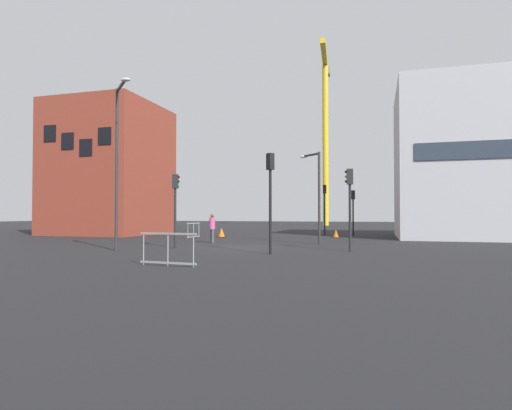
% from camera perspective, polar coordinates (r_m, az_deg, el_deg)
% --- Properties ---
extents(ground, '(160.00, 160.00, 0.00)m').
position_cam_1_polar(ground, '(21.44, -3.07, -5.77)').
color(ground, black).
extents(brick_building, '(8.24, 8.40, 10.98)m').
position_cam_1_polar(brick_building, '(38.19, -19.17, 4.51)').
color(brick_building, brown).
rests_on(brick_building, ground).
extents(office_block, '(11.03, 9.21, 10.86)m').
position_cam_1_polar(office_block, '(33.73, 27.93, 5.25)').
color(office_block, '#B7B7BC').
rests_on(office_block, ground).
extents(construction_crane, '(2.03, 13.70, 25.42)m').
position_cam_1_polar(construction_crane, '(66.22, 9.38, 11.29)').
color(construction_crane, yellow).
rests_on(construction_crane, ground).
extents(streetlamp_tall, '(1.65, 1.56, 7.57)m').
position_cam_1_polar(streetlamp_tall, '(20.55, -18.20, 6.69)').
color(streetlamp_tall, '#2D2D30').
rests_on(streetlamp_tall, ground).
extents(streetlamp_short, '(1.32, 1.09, 5.21)m').
position_cam_1_polar(streetlamp_short, '(24.11, 8.17, 2.30)').
color(streetlamp_short, '#2D2D30').
rests_on(streetlamp_short, ground).
extents(traffic_light_far, '(0.38, 0.28, 3.74)m').
position_cam_1_polar(traffic_light_far, '(19.51, 12.58, 1.25)').
color(traffic_light_far, '#232326').
rests_on(traffic_light_far, ground).
extents(traffic_light_verge, '(0.39, 0.30, 3.68)m').
position_cam_1_polar(traffic_light_verge, '(21.34, -10.87, 0.92)').
color(traffic_light_verge, '#232326').
rests_on(traffic_light_verge, ground).
extents(traffic_light_near, '(0.39, 0.28, 3.56)m').
position_cam_1_polar(traffic_light_near, '(33.71, 13.00, -0.00)').
color(traffic_light_near, black).
rests_on(traffic_light_near, ground).
extents(traffic_light_island, '(0.32, 0.39, 4.09)m').
position_cam_1_polar(traffic_light_island, '(34.71, 9.27, 0.48)').
color(traffic_light_island, black).
rests_on(traffic_light_island, ground).
extents(traffic_light_corner, '(0.38, 0.36, 4.27)m').
position_cam_1_polar(traffic_light_corner, '(17.82, 1.93, 2.48)').
color(traffic_light_corner, black).
rests_on(traffic_light_corner, ground).
extents(pedestrian_walking, '(0.34, 0.34, 1.70)m').
position_cam_1_polar(pedestrian_walking, '(24.93, -5.96, -2.86)').
color(pedestrian_walking, '#4C4C51').
rests_on(pedestrian_walking, ground).
extents(safety_barrier_left_run, '(2.11, 0.26, 1.08)m').
position_cam_1_polar(safety_barrier_left_run, '(14.04, -11.85, -5.80)').
color(safety_barrier_left_run, gray).
rests_on(safety_barrier_left_run, ground).
extents(safety_barrier_right_run, '(0.19, 1.80, 1.08)m').
position_cam_1_polar(safety_barrier_right_run, '(30.29, -8.46, -3.38)').
color(safety_barrier_right_run, '#9EA0A5').
rests_on(safety_barrier_right_run, ground).
extents(traffic_cone_by_barrier, '(0.67, 0.67, 0.68)m').
position_cam_1_polar(traffic_cone_by_barrier, '(31.37, -4.69, -3.77)').
color(traffic_cone_by_barrier, black).
rests_on(traffic_cone_by_barrier, ground).
extents(traffic_cone_striped, '(0.58, 0.58, 0.58)m').
position_cam_1_polar(traffic_cone_striped, '(31.13, 10.77, -3.86)').
color(traffic_cone_striped, black).
rests_on(traffic_cone_striped, ground).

